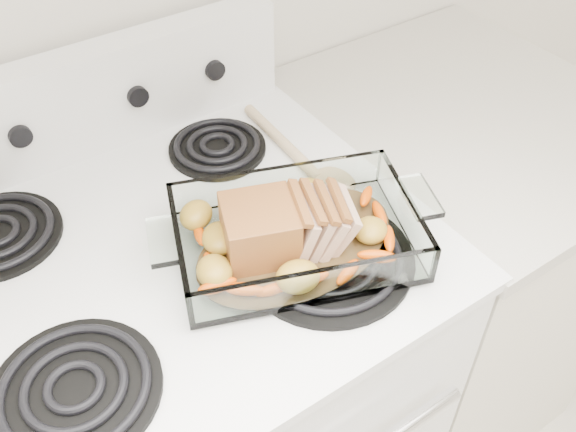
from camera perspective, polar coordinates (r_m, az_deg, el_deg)
electric_range at (r=1.33m, az=-8.59°, el=-16.43°), size 0.78×0.70×1.12m
counter_right at (r=1.59m, az=13.06°, el=-4.68°), size 0.58×0.68×0.93m
baking_dish at (r=0.93m, az=0.70°, el=-2.03°), size 0.34×0.22×0.07m
pork_roast at (r=0.90m, az=-0.69°, el=-1.42°), size 0.19×0.10×0.08m
roast_vegetables at (r=0.94m, az=-0.61°, el=-0.62°), size 0.32×0.17×0.04m
wooden_spoon at (r=1.09m, az=2.00°, el=4.74°), size 0.06×0.30×0.02m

